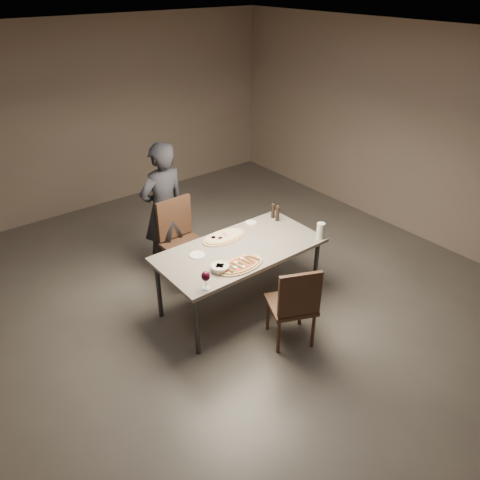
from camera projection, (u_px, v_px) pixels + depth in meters
room at (240, 193)px, 4.68m from camera, size 7.00×7.00×7.00m
dining_table at (240, 253)px, 5.04m from camera, size 1.80×0.90×0.75m
zucchini_pizza at (240, 265)px, 4.69m from camera, size 0.52×0.29×0.05m
ham_pizza at (224, 237)px, 5.19m from camera, size 0.54×0.30×0.04m
bread_basket at (220, 267)px, 4.61m from camera, size 0.19×0.19×0.07m
oil_dish at (251, 223)px, 5.49m from camera, size 0.13×0.13×0.02m
pepper_mill_left at (273, 211)px, 5.58m from camera, size 0.05×0.05×0.19m
pepper_mill_right at (277, 213)px, 5.51m from camera, size 0.05×0.05×0.20m
carafe at (321, 231)px, 5.14m from camera, size 0.09×0.09×0.19m
wine_glass at (206, 277)px, 4.31m from camera, size 0.08×0.08×0.19m
side_plate at (197, 255)px, 4.88m from camera, size 0.16×0.16×0.01m
chair_near at (295, 303)px, 4.56m from camera, size 0.58×0.58×0.93m
chair_far at (181, 236)px, 5.60m from camera, size 0.49×0.49×1.01m
diner at (164, 209)px, 5.61m from camera, size 0.64×0.45×1.68m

